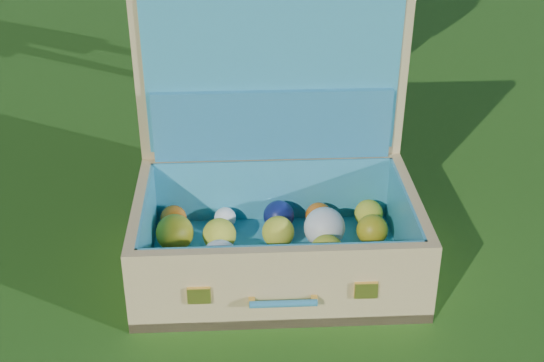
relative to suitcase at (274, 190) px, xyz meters
The scene contains 2 objects.
ground 0.25m from the suitcase, 153.88° to the right, with size 60.00×60.00×0.00m, color #215114.
suitcase is the anchor object (origin of this frame).
Camera 1 is at (-0.01, -1.32, 0.95)m, focal length 50.00 mm.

